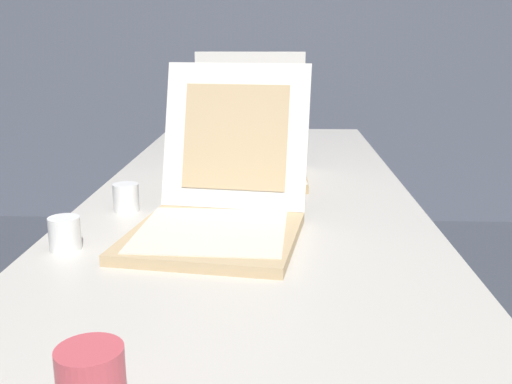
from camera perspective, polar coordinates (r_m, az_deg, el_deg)
wall_back at (r=3.73m, az=1.16°, el=17.02°), size 10.00×0.10×2.60m
table at (r=1.58m, az=-0.48°, el=-2.08°), size 0.85×2.35×0.74m
pizza_box_front at (r=1.27m, az=-3.62°, el=-1.83°), size 0.40×0.49×0.35m
pizza_box_middle at (r=1.79m, az=-0.71°, el=3.22°), size 0.34×0.35×0.36m
cup_white_near_left at (r=1.24m, az=-17.87°, el=-3.82°), size 0.06×0.06×0.07m
cup_white_near_center at (r=1.47m, az=-12.36°, el=-0.51°), size 0.06×0.06×0.07m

